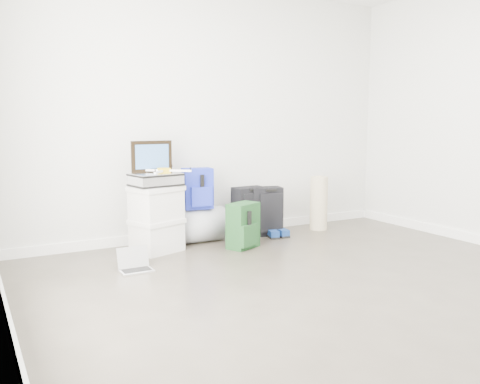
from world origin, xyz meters
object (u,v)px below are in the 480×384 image
boxes_stack (157,219)px  carry_on (266,211)px  briefcase (156,180)px  duffel_bag (197,225)px  laptop (135,265)px  large_suitcase (249,211)px

boxes_stack → carry_on: size_ratio=1.19×
briefcase → carry_on: (1.32, 0.09, -0.44)m
briefcase → duffel_bag: size_ratio=0.75×
duffel_bag → laptop: bearing=-141.9°
carry_on → large_suitcase: bearing=169.5°
large_suitcase → duffel_bag: bearing=176.3°
duffel_bag → briefcase: bearing=-161.1°
large_suitcase → carry_on: size_ratio=1.01×
large_suitcase → briefcase: bearing=-175.4°
duffel_bag → boxes_stack: bearing=-161.1°
briefcase → duffel_bag: bearing=8.8°
duffel_bag → carry_on: 0.82m
briefcase → laptop: bearing=-136.2°
boxes_stack → large_suitcase: 1.15m
duffel_bag → carry_on: bearing=-4.6°
carry_on → boxes_stack: bearing=-163.4°
briefcase → boxes_stack: bearing=80.5°
boxes_stack → briefcase: briefcase is taller
carry_on → duffel_bag: bearing=-172.6°
briefcase → duffel_bag: briefcase is taller
briefcase → large_suitcase: briefcase is taller
duffel_bag → carry_on: size_ratio=1.09×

